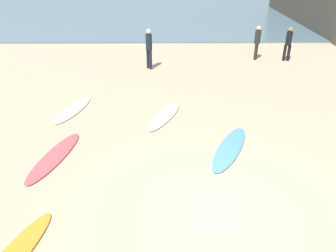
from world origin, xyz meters
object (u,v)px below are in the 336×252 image
object	(u,v)px
beachgoer_near	(257,41)
beachgoer_far	(149,47)
surfboard_2	(164,117)
surfboard_4	(230,148)
beachgoer_mid	(288,42)
surfboard_5	(73,109)
surfboard_3	(55,156)

from	to	relation	value
beachgoer_near	beachgoer_far	distance (m)	5.48
surfboard_2	surfboard_4	world-z (taller)	surfboard_2
beachgoer_mid	surfboard_4	bearing A→B (deg)	-109.36
beachgoer_far	surfboard_5	bearing A→B (deg)	116.09
beachgoer_near	beachgoer_far	size ratio (longest dim) A/B	0.91
surfboard_5	beachgoer_near	size ratio (longest dim) A/B	1.40
surfboard_2	beachgoer_mid	bearing A→B (deg)	-109.39
surfboard_2	beachgoer_far	bearing A→B (deg)	-58.93
beachgoer_far	surfboard_3	bearing A→B (deg)	127.65
surfboard_4	beachgoer_near	size ratio (longest dim) A/B	1.54
beachgoer_near	beachgoer_mid	distance (m)	1.47
surfboard_5	beachgoer_near	xyz separation A→B (m)	(7.66, 6.13, 0.87)
surfboard_3	beachgoer_near	size ratio (longest dim) A/B	1.54
surfboard_5	beachgoer_near	world-z (taller)	beachgoer_near
beachgoer_near	beachgoer_mid	bearing A→B (deg)	101.41
beachgoer_far	beachgoer_near	bearing A→B (deg)	-110.38
surfboard_2	surfboard_4	xyz separation A→B (m)	(1.77, -1.97, -0.00)
surfboard_3	beachgoer_far	size ratio (longest dim) A/B	1.40
surfboard_4	beachgoer_near	bearing A→B (deg)	97.24
surfboard_5	surfboard_2	bearing A→B (deg)	-176.57
surfboard_2	surfboard_5	size ratio (longest dim) A/B	0.97
surfboard_2	surfboard_4	distance (m)	2.65
beachgoer_near	surfboard_2	bearing A→B (deg)	-11.57
surfboard_4	beachgoer_mid	size ratio (longest dim) A/B	1.55
surfboard_2	surfboard_3	bearing A→B (deg)	63.34
surfboard_2	surfboard_3	world-z (taller)	surfboard_2
surfboard_5	beachgoer_near	distance (m)	9.85
surfboard_4	beachgoer_far	distance (m)	7.65
surfboard_2	surfboard_5	bearing A→B (deg)	12.72
surfboard_4	beachgoer_mid	distance (m)	9.48
surfboard_2	surfboard_5	distance (m)	3.13
surfboard_3	beachgoer_far	bearing A→B (deg)	86.96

